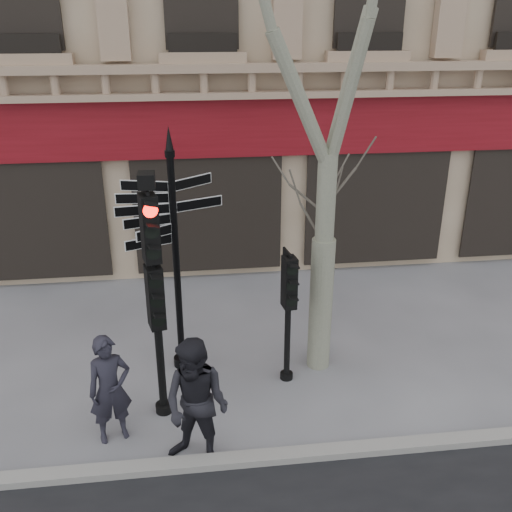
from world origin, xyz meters
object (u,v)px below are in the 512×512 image
Objects in this scene: fingerpost at (173,214)px; traffic_signal_main at (153,271)px; pedestrian_b at (197,405)px; traffic_signal_secondary at (288,296)px; pedestrian_a at (110,389)px.

traffic_signal_main is (-0.30, -1.29, -0.42)m from fingerpost.
traffic_signal_main is at bearing 143.08° from pedestrian_b.
traffic_signal_secondary reaches higher than pedestrian_a.
fingerpost is at bearing 152.57° from traffic_signal_secondary.
fingerpost is at bearing 41.09° from pedestrian_a.
pedestrian_b is (0.23, -2.48, -1.91)m from fingerpost.
pedestrian_b is (0.53, -1.19, -1.49)m from traffic_signal_main.
fingerpost reaches higher than traffic_signal_secondary.
traffic_signal_secondary is at bearing -30.96° from fingerpost.
pedestrian_a is (-2.82, -1.16, -0.76)m from traffic_signal_secondary.
fingerpost is 1.10× the size of traffic_signal_main.
traffic_signal_main reaches higher than pedestrian_a.
pedestrian_a is (-1.01, -1.80, -2.04)m from fingerpost.
fingerpost is at bearing 124.57° from pedestrian_b.
traffic_signal_main is 2.28× the size of pedestrian_a.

